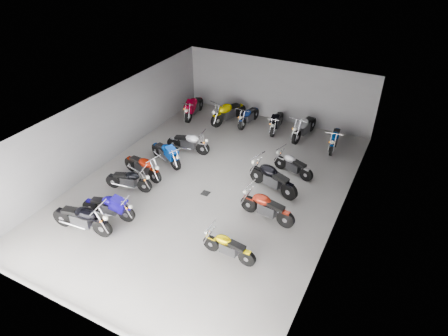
{
  "coord_description": "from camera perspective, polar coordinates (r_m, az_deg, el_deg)",
  "views": [
    {
      "loc": [
        6.47,
        -11.42,
        9.48
      ],
      "look_at": [
        0.51,
        0.1,
        1.0
      ],
      "focal_mm": 32.0,
      "sensor_mm": 36.0,
      "label": 1
    }
  ],
  "objects": [
    {
      "name": "motorcycle_left_d",
      "position": [
        16.85,
        -11.54,
        0.24
      ],
      "size": [
        2.09,
        0.57,
        0.93
      ],
      "rotation": [
        0.0,
        0.0,
        -1.76
      ],
      "color": "black",
      "rests_on": "ground"
    },
    {
      "name": "drain_grate",
      "position": [
        15.84,
        -2.65,
        -3.61
      ],
      "size": [
        0.32,
        0.32,
        0.01
      ],
      "primitive_type": "cube",
      "color": "black",
      "rests_on": "ground"
    },
    {
      "name": "ground",
      "position": [
        16.19,
        -1.78,
        -2.69
      ],
      "size": [
        14.0,
        14.0,
        0.0
      ],
      "primitive_type": "plane",
      "color": "gray",
      "rests_on": "ground"
    },
    {
      "name": "motorcycle_back_e",
      "position": [
        19.82,
        11.36,
        5.77
      ],
      "size": [
        0.58,
        2.36,
        1.04
      ],
      "rotation": [
        0.0,
        0.0,
        3.0
      ],
      "color": "black",
      "rests_on": "ground"
    },
    {
      "name": "wall_back",
      "position": [
        21.05,
        7.54,
        10.91
      ],
      "size": [
        10.0,
        0.1,
        3.2
      ],
      "primitive_type": "cube",
      "color": "slate",
      "rests_on": "ground"
    },
    {
      "name": "motorcycle_back_d",
      "position": [
        20.28,
        7.55,
        6.6
      ],
      "size": [
        0.47,
        2.09,
        0.92
      ],
      "rotation": [
        0.0,
        0.0,
        3.25
      ],
      "color": "black",
      "rests_on": "ground"
    },
    {
      "name": "motorcycle_left_c",
      "position": [
        16.2,
        -13.43,
        -1.66
      ],
      "size": [
        1.92,
        0.59,
        0.86
      ],
      "rotation": [
        0.0,
        0.0,
        -1.34
      ],
      "color": "black",
      "rests_on": "ground"
    },
    {
      "name": "motorcycle_right_f",
      "position": [
        16.94,
        9.81,
        0.45
      ],
      "size": [
        1.87,
        0.66,
        0.84
      ],
      "rotation": [
        0.0,
        0.0,
        1.29
      ],
      "color": "black",
      "rests_on": "ground"
    },
    {
      "name": "motorcycle_left_e",
      "position": [
        17.59,
        -8.28,
        2.11
      ],
      "size": [
        1.99,
        0.9,
        0.92
      ],
      "rotation": [
        0.0,
        0.0,
        -1.95
      ],
      "color": "black",
      "rests_on": "ground"
    },
    {
      "name": "motorcycle_back_c",
      "position": [
        20.75,
        3.52,
        7.43
      ],
      "size": [
        0.43,
        2.03,
        0.89
      ],
      "rotation": [
        0.0,
        0.0,
        3.07
      ],
      "color": "black",
      "rests_on": "ground"
    },
    {
      "name": "motorcycle_right_e",
      "position": [
        15.8,
        6.92,
        -1.48
      ],
      "size": [
        2.26,
        0.84,
        1.02
      ],
      "rotation": [
        0.0,
        0.0,
        1.27
      ],
      "color": "black",
      "rests_on": "ground"
    },
    {
      "name": "motorcycle_left_f",
      "position": [
        18.3,
        -5.08,
        3.64
      ],
      "size": [
        2.08,
        0.5,
        0.91
      ],
      "rotation": [
        0.0,
        0.0,
        -1.43
      ],
      "color": "black",
      "rests_on": "ground"
    },
    {
      "name": "motorcycle_back_f",
      "position": [
        19.24,
        15.53,
        4.04
      ],
      "size": [
        0.45,
        2.06,
        0.9
      ],
      "rotation": [
        0.0,
        0.0,
        3.23
      ],
      "color": "black",
      "rests_on": "ground"
    },
    {
      "name": "wall_left",
      "position": [
        18.0,
        -16.02,
        5.86
      ],
      "size": [
        0.1,
        14.0,
        3.2
      ],
      "primitive_type": "cube",
      "color": "slate",
      "rests_on": "ground"
    },
    {
      "name": "motorcycle_left_b",
      "position": [
        14.95,
        -16.15,
        -5.32
      ],
      "size": [
        2.06,
        0.57,
        0.91
      ],
      "rotation": [
        0.0,
        0.0,
        -1.38
      ],
      "color": "black",
      "rests_on": "ground"
    },
    {
      "name": "wall_right",
      "position": [
        13.95,
        16.42,
        -2.78
      ],
      "size": [
        0.1,
        14.0,
        3.2
      ],
      "primitive_type": "cube",
      "color": "slate",
      "rests_on": "ground"
    },
    {
      "name": "motorcycle_back_b",
      "position": [
        20.93,
        0.6,
        7.99
      ],
      "size": [
        0.95,
        2.3,
        1.05
      ],
      "rotation": [
        0.0,
        0.0,
        2.8
      ],
      "color": "black",
      "rests_on": "ground"
    },
    {
      "name": "ceiling",
      "position": [
        14.54,
        -1.99,
        7.65
      ],
      "size": [
        10.0,
        14.0,
        0.04
      ],
      "primitive_type": "cube",
      "color": "black",
      "rests_on": "wall_back"
    },
    {
      "name": "motorcycle_back_a",
      "position": [
        21.63,
        -4.35,
        8.7
      ],
      "size": [
        0.57,
        2.3,
        1.02
      ],
      "rotation": [
        0.0,
        0.0,
        3.3
      ],
      "color": "black",
      "rests_on": "ground"
    },
    {
      "name": "motorcycle_right_d",
      "position": [
        14.39,
        6.09,
        -5.56
      ],
      "size": [
        2.16,
        0.51,
        0.95
      ],
      "rotation": [
        0.0,
        0.0,
        1.44
      ],
      "color": "black",
      "rests_on": "ground"
    },
    {
      "name": "motorcycle_left_a",
      "position": [
        14.61,
        -19.62,
        -6.78
      ],
      "size": [
        2.34,
        0.55,
        1.03
      ],
      "rotation": [
        0.0,
        0.0,
        -1.44
      ],
      "color": "black",
      "rests_on": "ground"
    },
    {
      "name": "motorcycle_right_b",
      "position": [
        12.92,
        0.6,
        -11.15
      ],
      "size": [
        1.89,
        0.39,
        0.83
      ],
      "rotation": [
        0.0,
        0.0,
        1.53
      ],
      "color": "black",
      "rests_on": "ground"
    }
  ]
}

